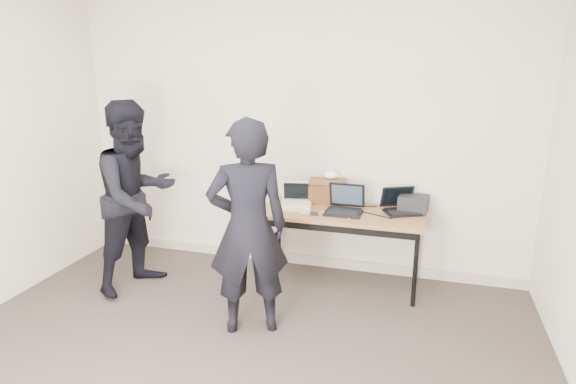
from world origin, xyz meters
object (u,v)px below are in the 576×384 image
at_px(desk, 341,218).
at_px(person_typist, 248,228).
at_px(leather_satchel, 328,191).
at_px(laptop_center, 345,206).
at_px(laptop_right, 400,207).
at_px(person_observer, 137,197).
at_px(laptop_beige, 296,202).
at_px(equipment_box, 414,204).

height_order(desk, person_typist, person_typist).
bearing_deg(person_typist, desk, -143.58).
xyz_separation_m(desk, leather_satchel, (-0.18, 0.23, 0.19)).
bearing_deg(laptop_center, person_typist, -119.19).
height_order(desk, laptop_right, laptop_right).
relative_size(leather_satchel, person_observer, 0.22).
bearing_deg(laptop_right, laptop_center, 171.30).
relative_size(laptop_beige, leather_satchel, 0.87).
height_order(laptop_right, person_typist, person_typist).
xyz_separation_m(desk, person_observer, (-1.79, -0.53, 0.21)).
bearing_deg(desk, laptop_center, -6.63).
xyz_separation_m(equipment_box, person_typist, (-1.18, -1.16, 0.05)).
bearing_deg(laptop_center, person_observer, -162.20).
distance_m(laptop_right, person_typist, 1.54).
bearing_deg(laptop_right, equipment_box, -1.93).
distance_m(laptop_beige, equipment_box, 1.08).
bearing_deg(leather_satchel, laptop_center, -56.40).
bearing_deg(equipment_box, desk, -163.06).
bearing_deg(laptop_right, laptop_beige, 161.82).
bearing_deg(laptop_right, person_typist, -159.00).
xyz_separation_m(laptop_beige, person_observer, (-1.35, -0.55, 0.10)).
relative_size(laptop_beige, equipment_box, 1.30).
relative_size(laptop_beige, person_observer, 0.19).
distance_m(laptop_center, equipment_box, 0.63).
bearing_deg(person_observer, equipment_box, -54.31).
xyz_separation_m(laptop_right, person_observer, (-2.30, -0.67, 0.10)).
relative_size(person_typist, person_observer, 0.97).
bearing_deg(laptop_right, person_observer, 171.01).
xyz_separation_m(desk, laptop_beige, (-0.44, 0.02, 0.11)).
distance_m(laptop_beige, person_observer, 1.46).
xyz_separation_m(laptop_right, equipment_box, (0.11, 0.05, 0.02)).
bearing_deg(desk, laptop_beige, 177.26).
bearing_deg(leather_satchel, desk, -60.05).
bearing_deg(person_observer, leather_satchel, -45.69).
bearing_deg(person_observer, desk, -54.40).
bearing_deg(laptop_beige, desk, -14.15).
bearing_deg(laptop_beige, person_typist, -107.41).
relative_size(desk, leather_satchel, 3.94).
xyz_separation_m(laptop_beige, leather_satchel, (0.26, 0.21, 0.08)).
distance_m(laptop_beige, laptop_center, 0.47).
distance_m(laptop_center, leather_satchel, 0.32).
height_order(laptop_right, equipment_box, laptop_right).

